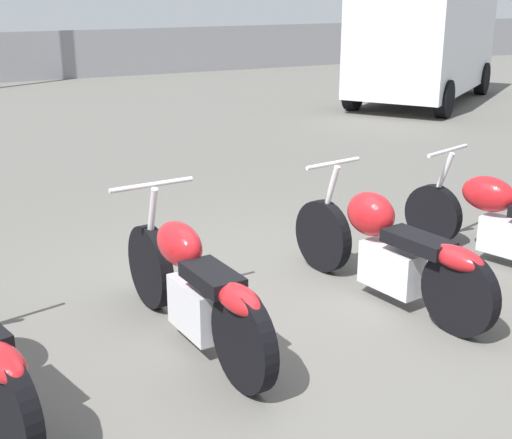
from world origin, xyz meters
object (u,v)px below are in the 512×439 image
at_px(motorcycle_slot_4, 508,222).
at_px(parked_van, 425,44).
at_px(motorcycle_slot_2, 194,287).
at_px(motorcycle_slot_3, 389,249).

relative_size(motorcycle_slot_4, parked_van, 0.40).
bearing_deg(motorcycle_slot_2, parked_van, 38.28).
distance_m(motorcycle_slot_2, motorcycle_slot_4, 3.01).
height_order(motorcycle_slot_3, parked_van, parked_van).
bearing_deg(motorcycle_slot_2, motorcycle_slot_3, -4.87).
xyz_separation_m(motorcycle_slot_4, parked_van, (5.09, 7.69, 0.79)).
bearing_deg(parked_van, motorcycle_slot_2, -81.81).
relative_size(motorcycle_slot_3, parked_van, 0.43).
relative_size(motorcycle_slot_2, motorcycle_slot_3, 0.99).
distance_m(motorcycle_slot_2, parked_van, 11.33).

